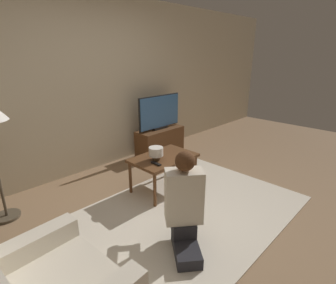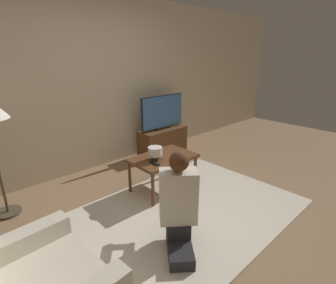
# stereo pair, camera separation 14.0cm
# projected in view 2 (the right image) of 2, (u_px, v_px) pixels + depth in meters

# --- Properties ---
(ground_plane) EXTENTS (10.00, 10.00, 0.00)m
(ground_plane) POSITION_uv_depth(u_px,v_px,m) (179.00, 216.00, 2.97)
(ground_plane) COLOR #896B4C
(wall_back) EXTENTS (10.00, 0.06, 2.60)m
(wall_back) POSITION_uv_depth(u_px,v_px,m) (88.00, 86.00, 3.89)
(wall_back) COLOR beige
(wall_back) RESTS_ON ground_plane
(rug) EXTENTS (2.89, 1.85, 0.02)m
(rug) POSITION_uv_depth(u_px,v_px,m) (179.00, 216.00, 2.97)
(rug) COLOR beige
(rug) RESTS_ON ground_plane
(tv_stand) EXTENTS (0.91, 0.36, 0.47)m
(tv_stand) POSITION_uv_depth(u_px,v_px,m) (163.00, 141.00, 4.78)
(tv_stand) COLOR brown
(tv_stand) RESTS_ON ground_plane
(tv) EXTENTS (0.93, 0.08, 0.60)m
(tv) POSITION_uv_depth(u_px,v_px,m) (163.00, 112.00, 4.61)
(tv) COLOR black
(tv) RESTS_ON tv_stand
(coffee_table) EXTENTS (0.83, 0.55, 0.48)m
(coffee_table) POSITION_uv_depth(u_px,v_px,m) (163.00, 160.00, 3.43)
(coffee_table) COLOR brown
(coffee_table) RESTS_ON ground_plane
(person_kneeling) EXTENTS (0.68, 0.76, 0.95)m
(person_kneeling) POSITION_uv_depth(u_px,v_px,m) (178.00, 202.00, 2.39)
(person_kneeling) COLOR #232328
(person_kneeling) RESTS_ON rug
(table_lamp) EXTENTS (0.18, 0.18, 0.17)m
(table_lamp) POSITION_uv_depth(u_px,v_px,m) (155.00, 152.00, 3.27)
(table_lamp) COLOR #4C3823
(table_lamp) RESTS_ON coffee_table
(remote) EXTENTS (0.04, 0.15, 0.02)m
(remote) POSITION_uv_depth(u_px,v_px,m) (155.00, 163.00, 3.18)
(remote) COLOR black
(remote) RESTS_ON coffee_table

